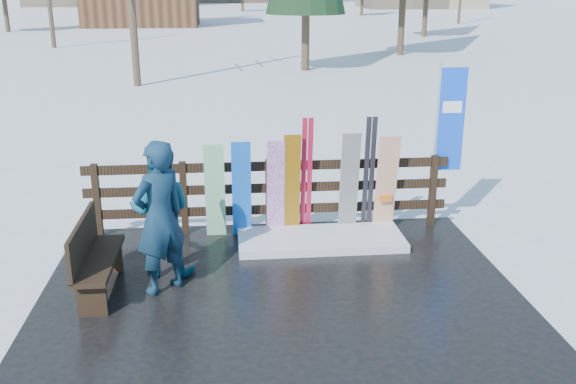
{
  "coord_description": "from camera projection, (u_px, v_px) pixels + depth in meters",
  "views": [
    {
      "loc": [
        -0.61,
        -7.18,
        3.79
      ],
      "look_at": [
        0.18,
        1.0,
        1.1
      ],
      "focal_mm": 40.0,
      "sensor_mm": 36.0,
      "label": 1
    }
  ],
  "objects": [
    {
      "name": "ski_pair_b",
      "position": [
        369.0,
        175.0,
        9.8
      ],
      "size": [
        0.17,
        0.18,
        1.83
      ],
      "color": "black",
      "rests_on": "deck"
    },
    {
      "name": "snowboard_4",
      "position": [
        349.0,
        184.0,
        9.74
      ],
      "size": [
        0.28,
        0.23,
        1.61
      ],
      "primitive_type": "cube",
      "rotation": [
        0.13,
        0.0,
        0.0
      ],
      "color": "black",
      "rests_on": "deck"
    },
    {
      "name": "rental_flag",
      "position": [
        447.0,
        126.0,
        9.89
      ],
      "size": [
        0.45,
        0.04,
        2.6
      ],
      "color": "silver",
      "rests_on": "deck"
    },
    {
      "name": "ground",
      "position": [
        281.0,
        300.0,
        8.03
      ],
      "size": [
        700.0,
        700.0,
        0.0
      ],
      "primitive_type": "plane",
      "color": "white",
      "rests_on": "ground"
    },
    {
      "name": "ski_pair_a",
      "position": [
        307.0,
        176.0,
        9.71
      ],
      "size": [
        0.17,
        0.28,
        1.84
      ],
      "color": "#AC1534",
      "rests_on": "deck"
    },
    {
      "name": "person_front",
      "position": [
        160.0,
        218.0,
        7.84
      ],
      "size": [
        0.84,
        0.81,
        1.95
      ],
      "primitive_type": "imported",
      "rotation": [
        0.0,
        0.0,
        3.82
      ],
      "color": "navy",
      "rests_on": "deck"
    },
    {
      "name": "person_back",
      "position": [
        161.0,
        212.0,
        8.37
      ],
      "size": [
        0.92,
        0.77,
        1.72
      ],
      "primitive_type": "imported",
      "rotation": [
        0.0,
        0.0,
        2.99
      ],
      "color": "#13536A",
      "rests_on": "deck"
    },
    {
      "name": "snowboard_5",
      "position": [
        386.0,
        184.0,
        9.8
      ],
      "size": [
        0.32,
        0.3,
        1.56
      ],
      "primitive_type": "cube",
      "rotation": [
        0.17,
        0.0,
        0.0
      ],
      "color": "silver",
      "rests_on": "deck"
    },
    {
      "name": "deck",
      "position": [
        281.0,
        298.0,
        8.02
      ],
      "size": [
        6.0,
        5.0,
        0.08
      ],
      "primitive_type": "cube",
      "color": "black",
      "rests_on": "ground"
    },
    {
      "name": "snowboard_1",
      "position": [
        215.0,
        191.0,
        9.57
      ],
      "size": [
        0.3,
        0.27,
        1.49
      ],
      "primitive_type": "cube",
      "rotation": [
        0.16,
        0.0,
        0.0
      ],
      "color": "white",
      "rests_on": "deck"
    },
    {
      "name": "snowboard_2",
      "position": [
        292.0,
        185.0,
        9.66
      ],
      "size": [
        0.26,
        0.28,
        1.61
      ],
      "primitive_type": "cube",
      "rotation": [
        0.16,
        0.0,
        0.0
      ],
      "color": "#FF9B04",
      "rests_on": "deck"
    },
    {
      "name": "bench",
      "position": [
        93.0,
        255.0,
        7.9
      ],
      "size": [
        0.41,
        1.5,
        0.97
      ],
      "color": "black",
      "rests_on": "deck"
    },
    {
      "name": "snowboard_0",
      "position": [
        242.0,
        190.0,
        9.6
      ],
      "size": [
        0.29,
        0.22,
        1.52
      ],
      "primitive_type": "cube",
      "rotation": [
        0.13,
        0.0,
        0.0
      ],
      "color": "blue",
      "rests_on": "deck"
    },
    {
      "name": "snow_patch",
      "position": [
        321.0,
        240.0,
        9.56
      ],
      "size": [
        2.45,
        1.0,
        0.12
      ],
      "primitive_type": "cube",
      "color": "white",
      "rests_on": "deck"
    },
    {
      "name": "snowboard_3",
      "position": [
        276.0,
        188.0,
        9.65
      ],
      "size": [
        0.27,
        0.27,
        1.52
      ],
      "primitive_type": "cube",
      "rotation": [
        0.16,
        0.0,
        0.0
      ],
      "color": "silver",
      "rests_on": "deck"
    },
    {
      "name": "fence",
      "position": [
        269.0,
        191.0,
        9.88
      ],
      "size": [
        5.6,
        0.1,
        1.15
      ],
      "color": "black",
      "rests_on": "deck"
    }
  ]
}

